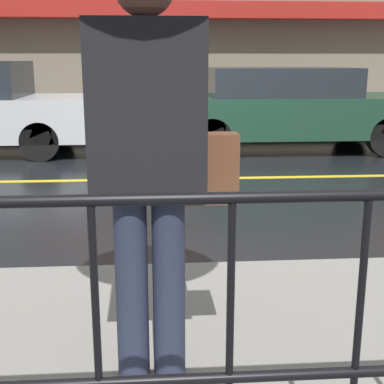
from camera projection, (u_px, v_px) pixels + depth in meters
name	position (u px, v px, depth m)	size (l,w,h in m)	color
ground_plane	(185.00, 179.00, 7.19)	(80.00, 80.00, 0.00)	black
sidewalk_near	(240.00, 361.00, 2.73)	(28.00, 2.41, 0.13)	gray
sidewalk_far	(172.00, 132.00, 11.42)	(28.00, 1.99, 0.13)	gray
lane_marking	(185.00, 179.00, 7.19)	(25.20, 0.12, 0.01)	gold
railing_foreground	(295.00, 316.00, 1.62)	(12.00, 0.04, 1.07)	black
car_dark_green	(286.00, 108.00, 9.38)	(4.69, 1.89, 1.43)	#193828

